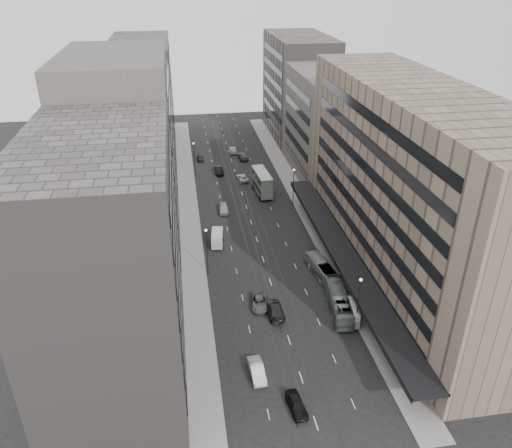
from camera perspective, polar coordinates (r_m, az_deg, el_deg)
ground at (r=74.13m, az=2.80°, el=-10.08°), size 220.00×220.00×0.00m
sidewalk_right at (r=107.85m, az=5.11°, el=2.76°), size 4.00×125.00×0.15m
sidewalk_left at (r=105.01m, az=-7.73°, el=1.89°), size 4.00×125.00×0.15m
department_store at (r=79.62m, az=17.22°, el=3.95°), size 19.20×60.00×30.00m
building_right_mid at (r=119.19m, az=8.23°, el=11.18°), size 15.00×28.00×24.00m
building_right_far at (r=146.73m, az=4.90°, el=15.28°), size 15.00×32.00×28.00m
building_left_a at (r=58.54m, az=-16.37°, el=-4.83°), size 15.00×28.00×30.00m
building_left_b at (r=81.83m, az=-14.70°, el=6.49°), size 15.00×26.00×34.00m
building_left_c at (r=108.70m, az=-13.38°, el=9.37°), size 15.00×28.00×25.00m
building_left_d at (r=140.07m, az=-12.73°, el=14.13°), size 15.00×38.00×28.00m
lamp_right_near at (r=69.57m, az=11.66°, el=-8.24°), size 0.44×0.44×8.32m
lamp_right_far at (r=103.04m, az=4.31°, el=4.69°), size 0.44×0.44×8.32m
lamp_left_near at (r=80.10m, az=-5.65°, el=-2.54°), size 0.44×0.44×8.32m
lamp_left_far at (r=119.24m, az=-7.08°, el=7.82°), size 0.44×0.44×8.32m
bus_near at (r=74.61m, az=9.42°, el=-8.74°), size 3.92×11.15×3.04m
bus_far at (r=81.87m, az=7.50°, el=-5.08°), size 3.57×9.98×2.72m
double_decker at (r=109.54m, az=0.69°, el=4.81°), size 3.45×9.46×5.08m
vw_microbus at (r=72.91m, az=10.56°, el=-9.89°), size 2.58×5.04×2.64m
panel_van at (r=89.83m, az=-4.45°, el=-1.61°), size 2.58×4.57×2.75m
sedan_0 at (r=60.61m, az=4.65°, el=-19.87°), size 2.23×4.51×1.48m
sedan_1 at (r=64.10m, az=0.10°, el=-16.39°), size 1.90×4.84×1.57m
sedan_2 at (r=74.91m, az=0.38°, el=-8.93°), size 2.80×5.08×1.34m
sedan_3 at (r=73.42m, az=2.17°, el=-9.70°), size 2.34×5.58×1.61m
sedan_4 at (r=102.31m, az=-3.72°, el=1.83°), size 2.15×4.86×1.63m
sedan_5 at (r=121.65m, az=-4.27°, el=6.15°), size 2.02×5.00×1.61m
sedan_6 at (r=117.29m, az=-1.59°, el=5.31°), size 2.84×5.11×1.35m
sedan_7 at (r=130.84m, az=-1.52°, el=7.79°), size 2.62×5.60×1.58m
sedan_8 at (r=130.55m, az=-6.35°, el=7.52°), size 1.61×3.91×1.33m
sedan_9 at (r=135.30m, az=-2.70°, el=8.45°), size 1.65×4.70×1.55m
pedestrian at (r=70.33m, az=15.27°, el=-12.68°), size 0.62×0.45×1.59m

